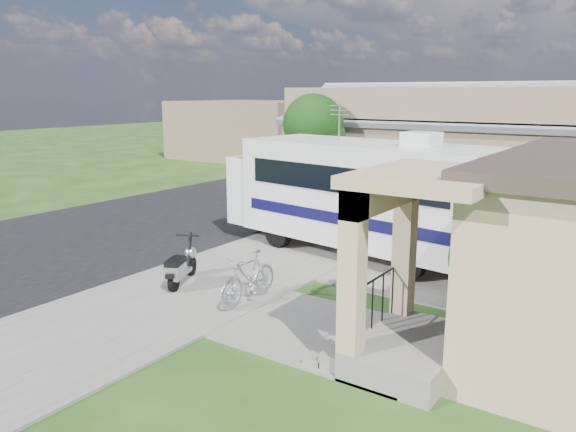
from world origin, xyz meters
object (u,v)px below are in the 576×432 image
Objects in this scene: bicycle at (248,280)px; van at (373,156)px; shrub at (495,258)px; garden_hose at (361,327)px; motorhome at (359,192)px; scooter at (181,267)px; pickup_truck at (316,171)px.

van reaches higher than bicycle.
shrub is 5.99× the size of garden_hose.
motorhome reaches higher than shrub.
van is (-7.22, 20.70, 0.40)m from bicycle.
van is at bearing 123.06° from shrub.
scooter is 21.38m from van.
garden_hose is (9.64, -13.81, -0.76)m from pickup_truck.
pickup_truck reaches higher than bicycle.
van is at bearing 115.80° from garden_hose.
pickup_truck is at bearing 124.92° from garden_hose.
garden_hose is at bearing -53.65° from motorhome.
pickup_truck is 0.92× the size of van.
bicycle is at bearing 111.10° from pickup_truck.
shrub is at bearing -20.14° from motorhome.
bicycle is (-0.09, -4.95, -1.26)m from motorhome.
shrub is 16.12m from pickup_truck.
scooter is 0.86× the size of bicycle.
bicycle is 2.78m from garden_hose.
van is at bearing 122.62° from motorhome.
garden_hose is at bearing -126.29° from shrub.
van is (-11.79, 18.11, -0.26)m from shrub.
shrub reaches higher than van.
shrub is 1.48× the size of scooter.
scooter is at bearing -105.49° from motorhome.
pickup_truck is (-11.47, 11.32, -0.37)m from shrub.
pickup_truck is 15.30× the size of garden_hose.
scooter is 0.24× the size of van.
pickup_truck is (-6.99, 8.96, -0.98)m from motorhome.
scooter is at bearing -66.01° from van.
van reaches higher than pickup_truck.
pickup_truck is at bearing -77.32° from van.
motorhome is 5.11m from bicycle.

